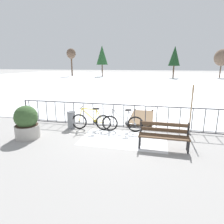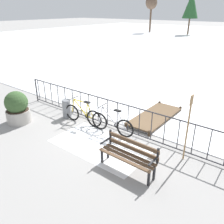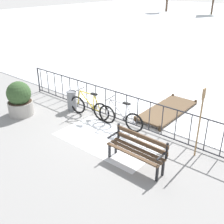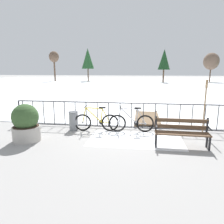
% 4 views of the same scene
% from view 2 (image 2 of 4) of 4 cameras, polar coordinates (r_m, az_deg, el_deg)
% --- Properties ---
extents(ground_plane, '(160.00, 160.00, 0.00)m').
position_cam_2_polar(ground_plane, '(8.59, 0.07, -3.84)').
color(ground_plane, gray).
extents(snow_patch, '(3.13, 1.74, 0.01)m').
position_cam_2_polar(snow_patch, '(7.55, -2.98, -8.11)').
color(snow_patch, white).
rests_on(snow_patch, ground).
extents(railing_fence, '(9.06, 0.06, 1.07)m').
position_cam_2_polar(railing_fence, '(8.34, 0.07, -0.44)').
color(railing_fence, '#2D2D33').
rests_on(railing_fence, ground).
extents(bicycle_near_railing, '(1.71, 0.52, 0.97)m').
position_cam_2_polar(bicycle_near_railing, '(8.06, -0.02, -2.89)').
color(bicycle_near_railing, black).
rests_on(bicycle_near_railing, ground).
extents(bicycle_second, '(1.71, 0.52, 0.97)m').
position_cam_2_polar(bicycle_second, '(8.80, -7.16, -0.64)').
color(bicycle_second, black).
rests_on(bicycle_second, ground).
extents(park_bench, '(1.61, 0.51, 0.89)m').
position_cam_2_polar(park_bench, '(6.27, 4.21, -10.02)').
color(park_bench, brown).
rests_on(park_bench, ground).
extents(planter_with_shrub, '(0.89, 0.89, 1.24)m').
position_cam_2_polar(planter_with_shrub, '(9.47, -22.26, 0.96)').
color(planter_with_shrub, '#ADA8A0').
rests_on(planter_with_shrub, ground).
extents(trash_bin, '(0.35, 0.35, 0.73)m').
position_cam_2_polar(trash_bin, '(9.43, -11.08, 0.84)').
color(trash_bin, gray).
rests_on(trash_bin, ground).
extents(oar_upright, '(0.04, 0.16, 1.98)m').
position_cam_2_polar(oar_upright, '(6.67, 18.19, -2.86)').
color(oar_upright, '#937047').
rests_on(oar_upright, ground).
extents(wooden_dock, '(1.10, 2.79, 0.20)m').
position_cam_2_polar(wooden_dock, '(9.38, 10.52, -0.96)').
color(wooden_dock, brown).
rests_on(wooden_dock, ground).
extents(tree_centre, '(2.02, 2.02, 6.09)m').
position_cam_2_polar(tree_centre, '(45.61, 9.65, 24.81)').
color(tree_centre, brown).
rests_on(tree_centre, ground).
extents(tree_east_mid, '(2.51, 2.51, 6.61)m').
position_cam_2_polar(tree_east_mid, '(42.90, 18.91, 23.63)').
color(tree_east_mid, brown).
rests_on(tree_east_mid, ground).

